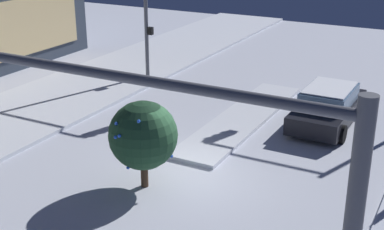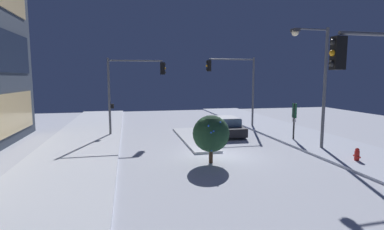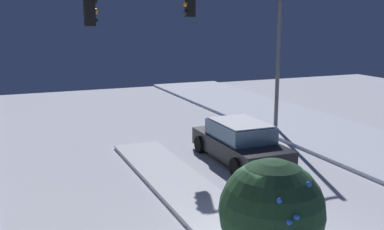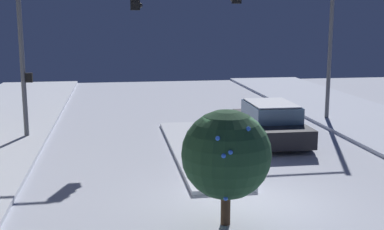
# 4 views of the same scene
# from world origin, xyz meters

# --- Properties ---
(ground) EXTENTS (52.00, 52.00, 0.00)m
(ground) POSITION_xyz_m (0.00, 0.00, 0.00)
(ground) COLOR silver
(median_strip) EXTENTS (9.00, 1.80, 0.14)m
(median_strip) POSITION_xyz_m (5.48, 0.28, 0.07)
(median_strip) COLOR silver
(median_strip) RESTS_ON ground
(car_near) EXTENTS (4.78, 2.15, 1.49)m
(car_near) POSITION_xyz_m (6.61, -2.75, 0.71)
(car_near) COLOR black
(car_near) RESTS_ON ground
(traffic_light_corner_far_right) EXTENTS (0.32, 4.69, 6.23)m
(traffic_light_corner_far_right) POSITION_xyz_m (8.40, 4.77, 4.28)
(traffic_light_corner_far_right) COLOR #565960
(traffic_light_corner_far_right) RESTS_ON ground
(traffic_light_corner_near_right) EXTENTS (0.32, 4.73, 6.55)m
(traffic_light_corner_near_right) POSITION_xyz_m (10.02, -4.73, 4.57)
(traffic_light_corner_near_right) COLOR #565960
(traffic_light_corner_near_right) RESTS_ON ground
(decorated_tree_median) EXTENTS (2.06, 2.02, 2.65)m
(decorated_tree_median) POSITION_xyz_m (-0.93, 0.71, 1.64)
(decorated_tree_median) COLOR #473323
(decorated_tree_median) RESTS_ON ground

